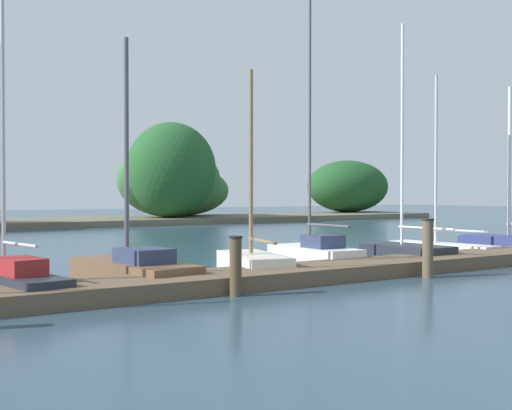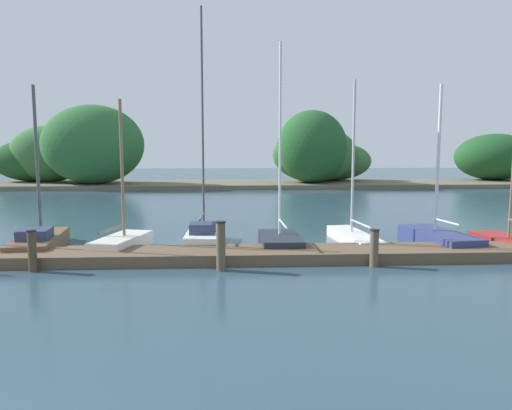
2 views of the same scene
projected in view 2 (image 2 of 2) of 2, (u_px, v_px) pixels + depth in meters
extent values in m
cube|color=brown|center=(120.00, 256.00, 15.16)|extent=(30.27, 1.80, 0.35)
cube|color=#66604C|center=(192.00, 185.00, 44.37)|extent=(67.33, 8.00, 0.40)
ellipsoid|color=#1E4C23|center=(35.00, 161.00, 45.07)|extent=(8.05, 4.38, 3.95)
ellipsoid|color=#386B38|center=(333.00, 161.00, 46.83)|extent=(7.53, 4.03, 3.74)
ellipsoid|color=#235628|center=(312.00, 147.00, 43.18)|extent=(6.27, 5.41, 6.52)
ellipsoid|color=#386B38|center=(49.00, 154.00, 44.63)|extent=(7.33, 4.45, 5.22)
ellipsoid|color=#386B38|center=(315.00, 154.00, 44.44)|extent=(7.87, 3.75, 5.16)
ellipsoid|color=#2D6633|center=(93.00, 145.00, 41.83)|extent=(8.87, 5.53, 6.88)
ellipsoid|color=#2D6633|center=(88.00, 149.00, 43.50)|extent=(7.31, 4.63, 6.04)
ellipsoid|color=#1E4C23|center=(495.00, 157.00, 47.23)|extent=(7.96, 5.69, 4.54)
cube|color=brown|center=(39.00, 243.00, 16.82)|extent=(1.79, 4.00, 0.51)
cube|color=brown|center=(51.00, 235.00, 18.52)|extent=(0.84, 1.05, 0.43)
cube|color=#2D3856|center=(35.00, 234.00, 16.30)|extent=(1.12, 1.28, 0.33)
cylinder|color=#4C4C51|center=(37.00, 161.00, 16.77)|extent=(0.11, 0.11, 5.21)
cube|color=silver|center=(122.00, 245.00, 16.41)|extent=(1.76, 3.00, 0.57)
cube|color=silver|center=(138.00, 239.00, 17.65)|extent=(0.76, 0.83, 0.48)
cylinder|color=#7F6647|center=(122.00, 168.00, 16.31)|extent=(0.11, 0.11, 4.63)
cylinder|color=#7F6647|center=(113.00, 229.00, 15.76)|extent=(0.51, 1.75, 0.08)
cube|color=white|center=(204.00, 239.00, 17.53)|extent=(1.25, 3.09, 0.55)
cube|color=white|center=(206.00, 233.00, 18.91)|extent=(0.67, 0.78, 0.47)
cube|color=#2D3856|center=(203.00, 228.00, 17.10)|extent=(0.91, 0.94, 0.36)
cylinder|color=#4C4C51|center=(203.00, 121.00, 17.26)|extent=(0.08, 0.08, 7.95)
cylinder|color=#4C4C51|center=(202.00, 216.00, 16.84)|extent=(0.11, 1.84, 0.07)
cube|color=#232833|center=(280.00, 243.00, 16.71)|extent=(1.40, 2.69, 0.56)
cube|color=#232833|center=(276.00, 238.00, 17.90)|extent=(0.75, 0.68, 0.47)
cylinder|color=silver|center=(280.00, 140.00, 16.48)|extent=(0.09, 0.09, 6.56)
cylinder|color=silver|center=(283.00, 223.00, 15.91)|extent=(0.10, 2.01, 0.07)
cube|color=white|center=(354.00, 238.00, 17.97)|extent=(1.32, 3.84, 0.41)
cube|color=white|center=(339.00, 231.00, 19.63)|extent=(0.61, 0.99, 0.35)
cylinder|color=#B7B7BC|center=(353.00, 157.00, 17.89)|extent=(0.10, 0.10, 5.64)
cylinder|color=#B7B7BC|center=(361.00, 224.00, 17.27)|extent=(0.28, 2.04, 0.07)
cube|color=navy|center=(439.00, 239.00, 17.33)|extent=(1.84, 3.77, 0.58)
cube|color=navy|center=(415.00, 232.00, 18.92)|extent=(0.86, 1.00, 0.49)
cylinder|color=silver|center=(438.00, 158.00, 17.25)|extent=(0.12, 0.12, 5.24)
cylinder|color=silver|center=(446.00, 222.00, 16.85)|extent=(0.27, 1.51, 0.06)
cube|color=maroon|center=(485.00, 236.00, 18.52)|extent=(0.82, 0.93, 0.33)
cylinder|color=#4C3D28|center=(32.00, 251.00, 13.91)|extent=(0.24, 0.24, 1.18)
cylinder|color=black|center=(31.00, 231.00, 13.84)|extent=(0.28, 0.28, 0.04)
cylinder|color=brown|center=(221.00, 247.00, 13.99)|extent=(0.27, 0.27, 1.42)
cylinder|color=black|center=(221.00, 222.00, 13.91)|extent=(0.31, 0.31, 0.04)
cylinder|color=brown|center=(374.00, 249.00, 14.47)|extent=(0.26, 0.26, 1.11)
cylinder|color=black|center=(375.00, 230.00, 14.40)|extent=(0.29, 0.29, 0.04)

